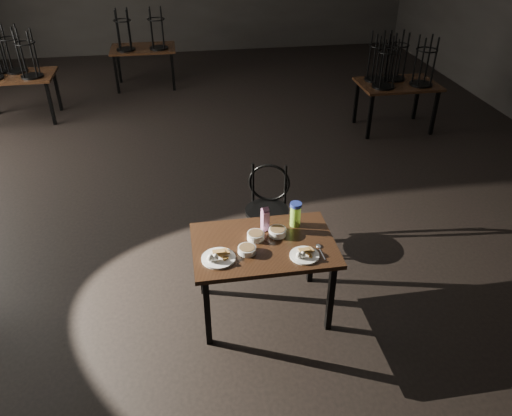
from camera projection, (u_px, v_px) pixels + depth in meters
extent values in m
plane|color=black|center=(222.00, 167.00, 6.95)|extent=(12.00, 12.00, 0.00)
cube|color=black|center=(264.00, 245.00, 4.19)|extent=(1.20, 0.80, 0.04)
cube|color=black|center=(207.00, 312.00, 4.06)|extent=(0.05, 0.05, 0.71)
cube|color=black|center=(331.00, 297.00, 4.20)|extent=(0.05, 0.05, 0.71)
cube|color=black|center=(202.00, 263.00, 4.59)|extent=(0.05, 0.05, 0.71)
cube|color=black|center=(311.00, 252.00, 4.73)|extent=(0.05, 0.05, 0.71)
cylinder|color=white|center=(218.00, 258.00, 4.00)|extent=(0.28, 0.28, 0.02)
cube|color=#9E6B38|center=(218.00, 249.00, 4.01)|extent=(0.10, 0.10, 0.05)
cube|color=#9E6B38|center=(222.00, 249.00, 4.01)|extent=(0.12, 0.12, 0.03)
ellipsoid|color=white|center=(210.00, 258.00, 3.94)|extent=(0.05, 0.05, 0.07)
ellipsoid|color=white|center=(215.00, 257.00, 3.94)|extent=(0.05, 0.05, 0.07)
cylinder|color=white|center=(304.00, 255.00, 4.03)|extent=(0.24, 0.24, 0.01)
cube|color=#9E6B38|center=(304.00, 247.00, 4.04)|extent=(0.09, 0.09, 0.04)
cube|color=#9E6B38|center=(308.00, 247.00, 4.04)|extent=(0.10, 0.10, 0.03)
ellipsoid|color=white|center=(299.00, 255.00, 3.98)|extent=(0.05, 0.05, 0.06)
ellipsoid|color=white|center=(303.00, 255.00, 3.98)|extent=(0.05, 0.05, 0.06)
cylinder|color=white|center=(256.00, 236.00, 4.22)|extent=(0.15, 0.15, 0.06)
cylinder|color=brown|center=(256.00, 234.00, 4.21)|extent=(0.13, 0.13, 0.01)
cylinder|color=white|center=(277.00, 232.00, 4.27)|extent=(0.15, 0.15, 0.06)
cylinder|color=brown|center=(278.00, 230.00, 4.26)|extent=(0.13, 0.13, 0.01)
cylinder|color=white|center=(247.00, 250.00, 4.06)|extent=(0.15, 0.15, 0.05)
cylinder|color=brown|center=(247.00, 248.00, 4.05)|extent=(0.13, 0.13, 0.01)
cube|color=#8B1967|center=(265.00, 221.00, 4.30)|extent=(0.07, 0.07, 0.19)
cube|color=#8B1967|center=(265.00, 210.00, 4.24)|extent=(0.07, 0.07, 0.06)
cylinder|color=#A5EE46|center=(295.00, 216.00, 4.36)|extent=(0.10, 0.10, 0.20)
cylinder|color=navy|center=(296.00, 205.00, 4.30)|extent=(0.11, 0.11, 0.03)
ellipsoid|color=silver|center=(319.00, 246.00, 4.14)|extent=(0.05, 0.06, 0.01)
cube|color=silver|center=(322.00, 254.00, 4.05)|extent=(0.02, 0.14, 0.00)
cylinder|color=black|center=(267.00, 211.00, 5.06)|extent=(0.45, 0.45, 0.03)
torus|color=black|center=(269.00, 183.00, 5.10)|extent=(0.42, 0.15, 0.43)
cylinder|color=black|center=(276.00, 223.00, 5.32)|extent=(0.03, 0.03, 0.50)
cylinder|color=black|center=(253.00, 225.00, 5.28)|extent=(0.03, 0.03, 0.50)
cylinder|color=black|center=(257.00, 239.00, 5.08)|extent=(0.03, 0.03, 0.50)
cylinder|color=black|center=(281.00, 237.00, 5.11)|extent=(0.03, 0.03, 0.50)
cube|color=black|center=(15.00, 76.00, 8.00)|extent=(1.20, 0.80, 0.04)
cube|color=black|center=(51.00, 104.00, 8.01)|extent=(0.05, 0.05, 0.71)
cube|color=black|center=(57.00, 90.00, 8.54)|extent=(0.05, 0.05, 0.71)
cylinder|color=black|center=(32.00, 76.00, 7.90)|extent=(0.34, 0.34, 0.03)
torus|color=black|center=(24.00, 44.00, 7.63)|extent=(0.32, 0.32, 0.02)
cylinder|color=black|center=(35.00, 51.00, 7.80)|extent=(0.03, 0.03, 0.70)
cylinder|color=black|center=(21.00, 51.00, 7.77)|extent=(0.03, 0.03, 0.70)
cylinder|color=black|center=(18.00, 55.00, 7.61)|extent=(0.03, 0.03, 0.70)
cylinder|color=black|center=(32.00, 54.00, 7.63)|extent=(0.03, 0.03, 0.70)
cylinder|color=black|center=(17.00, 71.00, 8.13)|extent=(0.34, 0.34, 0.03)
torus|color=black|center=(9.00, 39.00, 7.86)|extent=(0.32, 0.32, 0.02)
cylinder|color=black|center=(19.00, 46.00, 8.03)|extent=(0.03, 0.03, 0.70)
cylinder|color=black|center=(7.00, 47.00, 8.00)|extent=(0.03, 0.03, 0.70)
cylinder|color=black|center=(3.00, 50.00, 7.84)|extent=(0.03, 0.03, 0.70)
cylinder|color=black|center=(17.00, 49.00, 7.87)|extent=(0.03, 0.03, 0.70)
cylinder|color=black|center=(0.00, 47.00, 7.99)|extent=(0.03, 0.03, 0.70)
cube|color=black|center=(398.00, 84.00, 7.67)|extent=(1.20, 0.80, 0.04)
cube|color=black|center=(370.00, 117.00, 7.54)|extent=(0.05, 0.05, 0.71)
cube|color=black|center=(434.00, 113.00, 7.68)|extent=(0.05, 0.05, 0.71)
cube|color=black|center=(356.00, 102.00, 8.07)|extent=(0.05, 0.05, 0.71)
cube|color=black|center=(416.00, 98.00, 8.21)|extent=(0.05, 0.05, 0.71)
cylinder|color=black|center=(383.00, 86.00, 7.49)|extent=(0.34, 0.34, 0.03)
torus|color=black|center=(388.00, 53.00, 7.22)|extent=(0.32, 0.32, 0.02)
cylinder|color=black|center=(391.00, 60.00, 7.39)|extent=(0.03, 0.03, 0.70)
cylinder|color=black|center=(378.00, 60.00, 7.36)|extent=(0.03, 0.03, 0.70)
cylinder|color=black|center=(383.00, 64.00, 7.20)|extent=(0.03, 0.03, 0.70)
cylinder|color=black|center=(396.00, 64.00, 7.22)|extent=(0.03, 0.03, 0.70)
cylinder|color=black|center=(421.00, 84.00, 7.57)|extent=(0.34, 0.34, 0.03)
torus|color=black|center=(427.00, 51.00, 7.30)|extent=(0.32, 0.32, 0.02)
cylinder|color=black|center=(428.00, 58.00, 7.47)|extent=(0.03, 0.03, 0.70)
cylinder|color=black|center=(416.00, 58.00, 7.44)|extent=(0.03, 0.03, 0.70)
cylinder|color=black|center=(422.00, 62.00, 7.28)|extent=(0.03, 0.03, 0.70)
cylinder|color=black|center=(435.00, 62.00, 7.31)|extent=(0.03, 0.03, 0.70)
cylinder|color=black|center=(394.00, 78.00, 7.81)|extent=(0.34, 0.34, 0.03)
torus|color=black|center=(399.00, 46.00, 7.54)|extent=(0.32, 0.32, 0.02)
cylinder|color=black|center=(401.00, 53.00, 7.70)|extent=(0.03, 0.03, 0.70)
cylinder|color=black|center=(389.00, 53.00, 7.68)|extent=(0.03, 0.03, 0.70)
cylinder|color=black|center=(394.00, 57.00, 7.51)|extent=(0.03, 0.03, 0.70)
cylinder|color=black|center=(406.00, 56.00, 7.54)|extent=(0.03, 0.03, 0.70)
cylinder|color=black|center=(375.00, 79.00, 7.76)|extent=(0.34, 0.34, 0.03)
torus|color=black|center=(380.00, 47.00, 7.50)|extent=(0.32, 0.32, 0.02)
cylinder|color=black|center=(382.00, 54.00, 7.66)|extent=(0.03, 0.03, 0.70)
cylinder|color=black|center=(370.00, 54.00, 7.64)|extent=(0.03, 0.03, 0.70)
cylinder|color=black|center=(375.00, 58.00, 7.47)|extent=(0.03, 0.03, 0.70)
cylinder|color=black|center=(387.00, 57.00, 7.50)|extent=(0.03, 0.03, 0.70)
cube|color=black|center=(143.00, 48.00, 9.40)|extent=(1.20, 0.80, 0.04)
cube|color=black|center=(117.00, 75.00, 9.27)|extent=(0.05, 0.05, 0.71)
cube|color=black|center=(173.00, 72.00, 9.41)|extent=(0.05, 0.05, 0.71)
cube|color=black|center=(119.00, 65.00, 9.80)|extent=(0.05, 0.05, 0.71)
cube|color=black|center=(172.00, 62.00, 9.94)|extent=(0.05, 0.05, 0.71)
cylinder|color=black|center=(126.00, 49.00, 9.22)|extent=(0.34, 0.34, 0.03)
torus|color=black|center=(122.00, 21.00, 8.95)|extent=(0.32, 0.32, 0.02)
cylinder|color=black|center=(129.00, 28.00, 9.12)|extent=(0.03, 0.03, 0.70)
cylinder|color=black|center=(118.00, 28.00, 9.09)|extent=(0.03, 0.03, 0.70)
cylinder|color=black|center=(117.00, 30.00, 8.93)|extent=(0.03, 0.03, 0.70)
cylinder|color=black|center=(129.00, 30.00, 8.95)|extent=(0.03, 0.03, 0.70)
cylinder|color=black|center=(159.00, 48.00, 9.30)|extent=(0.34, 0.34, 0.03)
torus|color=black|center=(156.00, 20.00, 9.03)|extent=(0.32, 0.32, 0.02)
cylinder|color=black|center=(162.00, 26.00, 9.20)|extent=(0.03, 0.03, 0.70)
cylinder|color=black|center=(151.00, 27.00, 9.17)|extent=(0.03, 0.03, 0.70)
cylinder|color=black|center=(151.00, 29.00, 9.01)|extent=(0.03, 0.03, 0.70)
cylinder|color=black|center=(162.00, 29.00, 9.04)|extent=(0.03, 0.03, 0.70)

